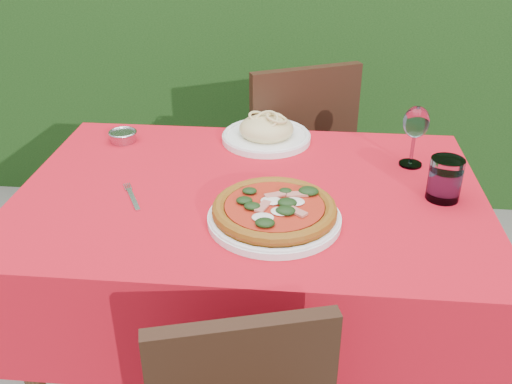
# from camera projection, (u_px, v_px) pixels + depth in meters

# --- Properties ---
(hedge) EXTENTS (3.20, 0.55, 1.78)m
(hedge) POSITION_uv_depth(u_px,v_px,m) (282.00, 11.00, 2.82)
(hedge) COLOR black
(hedge) RESTS_ON ground
(dining_table) EXTENTS (1.26, 0.86, 0.75)m
(dining_table) POSITION_uv_depth(u_px,v_px,m) (251.00, 236.00, 1.63)
(dining_table) COLOR #4B2D18
(dining_table) RESTS_ON ground
(chair_far) EXTENTS (0.55, 0.55, 0.92)m
(chair_far) POSITION_uv_depth(u_px,v_px,m) (293.00, 158.00, 2.25)
(chair_far) COLOR black
(chair_far) RESTS_ON ground
(pizza_plate) EXTENTS (0.33, 0.33, 0.06)m
(pizza_plate) POSITION_uv_depth(u_px,v_px,m) (274.00, 212.00, 1.39)
(pizza_plate) COLOR white
(pizza_plate) RESTS_ON dining_table
(pasta_plate) EXTENTS (0.29, 0.29, 0.08)m
(pasta_plate) POSITION_uv_depth(u_px,v_px,m) (266.00, 132.00, 1.83)
(pasta_plate) COLOR white
(pasta_plate) RESTS_ON dining_table
(water_glass) EXTENTS (0.09, 0.09, 0.11)m
(water_glass) POSITION_uv_depth(u_px,v_px,m) (445.00, 181.00, 1.48)
(water_glass) COLOR silver
(water_glass) RESTS_ON dining_table
(wine_glass) EXTENTS (0.07, 0.07, 0.18)m
(wine_glass) POSITION_uv_depth(u_px,v_px,m) (416.00, 125.00, 1.62)
(wine_glass) COLOR silver
(wine_glass) RESTS_ON dining_table
(fork) EXTENTS (0.10, 0.16, 0.00)m
(fork) POSITION_uv_depth(u_px,v_px,m) (133.00, 199.00, 1.50)
(fork) COLOR silver
(fork) RESTS_ON dining_table
(steel_ramekin) EXTENTS (0.08, 0.08, 0.03)m
(steel_ramekin) POSITION_uv_depth(u_px,v_px,m) (123.00, 137.00, 1.83)
(steel_ramekin) COLOR #ACACB3
(steel_ramekin) RESTS_ON dining_table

